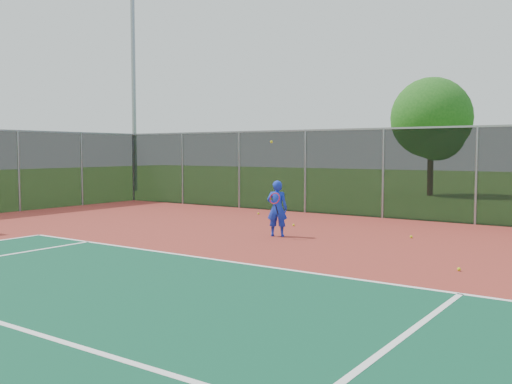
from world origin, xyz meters
TOP-DOWN VIEW (x-y plane):
  - ground at (0.00, 0.00)m, footprint 120.00×120.00m
  - court_apron at (0.00, 2.00)m, footprint 30.00×20.00m
  - fence_back at (0.00, 12.00)m, footprint 30.00×0.06m
  - tennis_player at (-3.69, 6.50)m, footprint 0.64×0.68m
  - practice_ball_0 at (-0.66, 8.22)m, footprint 0.07×0.07m
  - practice_ball_2 at (-7.02, 10.46)m, footprint 0.07×0.07m
  - practice_ball_4 at (-4.37, 8.49)m, footprint 0.07×0.07m
  - practice_ball_5 at (1.49, 4.78)m, footprint 0.07×0.07m
  - floodlight_nw at (-19.81, 16.61)m, footprint 0.90×0.40m
  - tree_back_left at (-4.78, 22.73)m, footprint 4.07×4.07m

SIDE VIEW (x-z plane):
  - ground at x=0.00m, z-range 0.00..0.00m
  - court_apron at x=0.00m, z-range 0.00..0.02m
  - practice_ball_0 at x=-0.66m, z-range 0.02..0.09m
  - practice_ball_2 at x=-7.02m, z-range 0.02..0.09m
  - practice_ball_4 at x=-4.37m, z-range 0.02..0.09m
  - practice_ball_5 at x=1.49m, z-range 0.02..0.09m
  - tennis_player at x=-3.69m, z-range -0.50..2.03m
  - fence_back at x=0.00m, z-range 0.05..3.08m
  - tree_back_left at x=-4.78m, z-range 0.76..6.74m
  - floodlight_nw at x=-19.81m, z-range 0.78..13.83m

